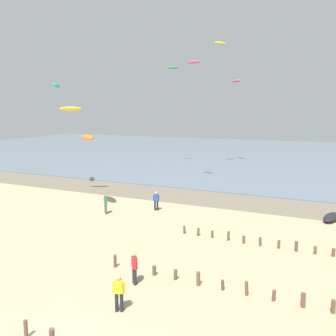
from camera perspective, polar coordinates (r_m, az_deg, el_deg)
name	(u,v)px	position (r m, az deg, el deg)	size (l,w,h in m)	color
wet_sand_strip	(225,200)	(34.94, 9.39, -5.28)	(120.00, 6.07, 0.01)	#7A6D59
sea	(275,155)	(71.82, 17.18, 1.98)	(160.00, 70.00, 0.10)	slate
groyne_mid	(252,290)	(18.03, 13.59, -18.86)	(15.10, 0.31, 0.73)	brown
groyne_far	(280,244)	(23.98, 17.90, -11.82)	(13.22, 0.33, 0.65)	brown
person_nearest_camera	(156,200)	(30.95, -1.94, -5.32)	(0.55, 0.31, 1.71)	#232328
person_left_flank	(106,204)	(30.37, -10.21, -5.76)	(0.44, 0.42, 1.71)	#4C4C56
person_right_flank	(134,267)	(18.43, -5.54, -15.88)	(0.44, 0.42, 1.71)	#232328
person_trailing_behind	(119,292)	(16.30, -8.06, -19.51)	(0.53, 0.35, 1.71)	#232328
grounded_kite	(331,217)	(31.27, 25.22, -7.30)	(2.75, 0.99, 0.55)	black
kite_aloft_1	(56,85)	(40.29, -17.92, 12.78)	(2.41, 0.77, 0.38)	#19B2B7
kite_aloft_2	(88,137)	(31.40, -13.02, 4.92)	(2.84, 0.91, 0.45)	orange
kite_aloft_3	(194,62)	(41.79, 4.23, 16.91)	(1.87, 0.60, 0.30)	#E54C99
kite_aloft_4	(173,68)	(56.10, 0.86, 16.12)	(1.89, 0.61, 0.30)	green
kite_aloft_5	(220,43)	(54.77, 8.61, 19.63)	(2.34, 0.75, 0.37)	yellow
kite_aloft_6	(71,109)	(36.58, -15.67, 9.35)	(2.27, 0.73, 0.36)	yellow
kite_aloft_8	(236,81)	(58.15, 11.15, 13.83)	(2.52, 0.81, 0.40)	#E54C99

